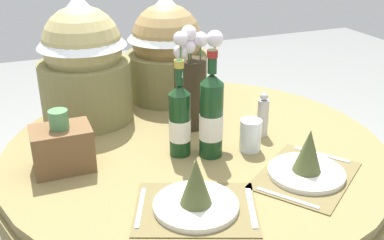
% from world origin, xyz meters
% --- Properties ---
extents(dining_table, '(1.38, 1.38, 0.77)m').
position_xyz_m(dining_table, '(0.00, 0.00, 0.62)').
color(dining_table, olive).
rests_on(dining_table, ground).
extents(place_setting_left, '(0.41, 0.37, 0.16)m').
position_xyz_m(place_setting_left, '(-0.15, -0.37, 0.81)').
color(place_setting_left, brown).
rests_on(place_setting_left, dining_table).
extents(place_setting_right, '(0.43, 0.41, 0.16)m').
position_xyz_m(place_setting_right, '(0.24, -0.33, 0.81)').
color(place_setting_right, brown).
rests_on(place_setting_right, dining_table).
extents(flower_vase, '(0.17, 0.18, 0.40)m').
position_xyz_m(flower_vase, '(0.04, 0.14, 0.94)').
color(flower_vase, '#332819').
rests_on(flower_vase, dining_table).
extents(wine_bottle_left, '(0.08, 0.08, 0.37)m').
position_xyz_m(wine_bottle_left, '(0.02, -0.09, 0.91)').
color(wine_bottle_left, '#143819').
rests_on(wine_bottle_left, dining_table).
extents(wine_bottle_centre, '(0.07, 0.07, 0.33)m').
position_xyz_m(wine_bottle_centre, '(-0.08, -0.05, 0.89)').
color(wine_bottle_centre, '#143819').
rests_on(wine_bottle_centre, dining_table).
extents(tumbler_near_right, '(0.07, 0.07, 0.11)m').
position_xyz_m(tumbler_near_right, '(0.16, -0.11, 0.82)').
color(tumbler_near_right, silver).
rests_on(tumbler_near_right, dining_table).
extents(pepper_mill, '(0.04, 0.04, 0.17)m').
position_xyz_m(pepper_mill, '(0.26, -0.02, 0.84)').
color(pepper_mill, '#B7B2AD').
rests_on(pepper_mill, dining_table).
extents(gift_tub_back_left, '(0.35, 0.35, 0.49)m').
position_xyz_m(gift_tub_back_left, '(-0.31, 0.37, 1.02)').
color(gift_tub_back_left, olive).
rests_on(gift_tub_back_left, dining_table).
extents(gift_tub_back_centre, '(0.35, 0.35, 0.46)m').
position_xyz_m(gift_tub_back_centre, '(0.06, 0.49, 1.00)').
color(gift_tub_back_centre, olive).
rests_on(gift_tub_back_centre, dining_table).
extents(woven_basket_side_left, '(0.19, 0.13, 0.20)m').
position_xyz_m(woven_basket_side_left, '(-0.46, 0.00, 0.84)').
color(woven_basket_side_left, brown).
rests_on(woven_basket_side_left, dining_table).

